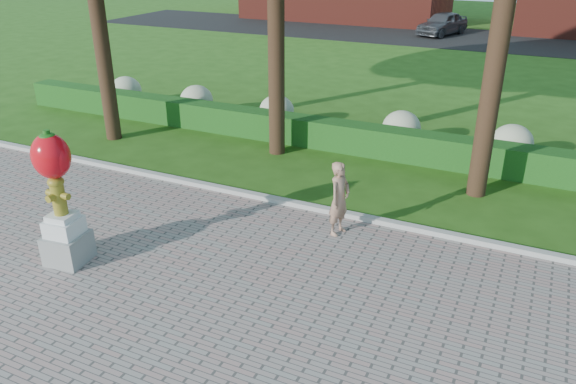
{
  "coord_description": "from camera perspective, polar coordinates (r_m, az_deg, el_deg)",
  "views": [
    {
      "loc": [
        4.63,
        -7.32,
        5.58
      ],
      "look_at": [
        0.7,
        1.0,
        1.36
      ],
      "focal_mm": 35.0,
      "sensor_mm": 36.0,
      "label": 1
    }
  ],
  "objects": [
    {
      "name": "hydrant_sculpture",
      "position": [
        10.74,
        -22.31,
        -0.28
      ],
      "size": [
        0.77,
        0.77,
        2.56
      ],
      "rotation": [
        0.0,
        0.0,
        0.12
      ],
      "color": "gray",
      "rests_on": "walkway"
    },
    {
      "name": "ground",
      "position": [
        10.3,
        -5.97,
        -8.32
      ],
      "size": [
        100.0,
        100.0,
        0.0
      ],
      "primitive_type": "plane",
      "color": "#275014",
      "rests_on": "ground"
    },
    {
      "name": "hydrangea_row",
      "position": [
        16.63,
        10.01,
        6.64
      ],
      "size": [
        20.1,
        1.1,
        0.99
      ],
      "color": "#9BA67F",
      "rests_on": "ground"
    },
    {
      "name": "lawn_hedge",
      "position": [
        15.92,
        6.99,
        5.44
      ],
      "size": [
        24.0,
        0.7,
        0.8
      ],
      "primitive_type": "cube",
      "color": "#154413",
      "rests_on": "ground"
    },
    {
      "name": "parked_car",
      "position": [
        36.89,
        15.41,
        16.19
      ],
      "size": [
        2.82,
        4.32,
        1.37
      ],
      "primitive_type": "imported",
      "rotation": [
        0.0,
        0.0,
        -0.33
      ],
      "color": "#43474B",
      "rests_on": "street"
    },
    {
      "name": "curb",
      "position": [
        12.58,
        1.0,
        -1.33
      ],
      "size": [
        40.0,
        0.18,
        0.15
      ],
      "primitive_type": "cube",
      "color": "#ADADA5",
      "rests_on": "ground"
    },
    {
      "name": "woman",
      "position": [
        11.21,
        5.25,
        -0.66
      ],
      "size": [
        0.48,
        0.63,
        1.54
      ],
      "primitive_type": "imported",
      "rotation": [
        0.0,
        0.0,
        1.36
      ],
      "color": "#AA7B61",
      "rests_on": "walkway"
    },
    {
      "name": "street",
      "position": [
        36.06,
        18.18,
        14.57
      ],
      "size": [
        50.0,
        8.0,
        0.02
      ],
      "primitive_type": "cube",
      "color": "black",
      "rests_on": "ground"
    }
  ]
}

